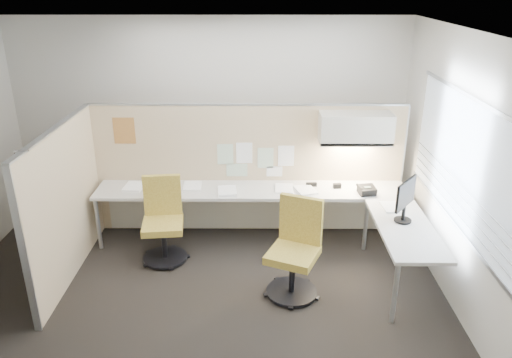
{
  "coord_description": "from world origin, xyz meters",
  "views": [
    {
      "loc": [
        0.69,
        -4.62,
        3.27
      ],
      "look_at": [
        0.66,
        0.8,
        1.06
      ],
      "focal_mm": 35.0,
      "sensor_mm": 36.0,
      "label": 1
    }
  ],
  "objects_px": {
    "monitor": "(405,198)",
    "phone": "(366,190)",
    "chair_right": "(295,252)",
    "desk": "(278,203)",
    "chair_left": "(163,222)"
  },
  "relations": [
    {
      "from": "monitor",
      "to": "phone",
      "type": "bearing_deg",
      "value": 56.52
    },
    {
      "from": "chair_right",
      "to": "phone",
      "type": "xyz_separation_m",
      "value": [
        0.95,
        1.03,
        0.28
      ]
    },
    {
      "from": "desk",
      "to": "phone",
      "type": "distance_m",
      "value": 1.13
    },
    {
      "from": "desk",
      "to": "chair_left",
      "type": "relative_size",
      "value": 3.9
    },
    {
      "from": "phone",
      "to": "monitor",
      "type": "bearing_deg",
      "value": -81.05
    },
    {
      "from": "desk",
      "to": "monitor",
      "type": "distance_m",
      "value": 1.62
    },
    {
      "from": "chair_left",
      "to": "phone",
      "type": "bearing_deg",
      "value": 0.56
    },
    {
      "from": "chair_left",
      "to": "desk",
      "type": "bearing_deg",
      "value": 6.12
    },
    {
      "from": "chair_left",
      "to": "phone",
      "type": "xyz_separation_m",
      "value": [
        2.52,
        0.31,
        0.3
      ]
    },
    {
      "from": "desk",
      "to": "phone",
      "type": "xyz_separation_m",
      "value": [
        1.11,
        -0.0,
        0.18
      ]
    },
    {
      "from": "desk",
      "to": "monitor",
      "type": "relative_size",
      "value": 8.19
    },
    {
      "from": "chair_left",
      "to": "phone",
      "type": "distance_m",
      "value": 2.55
    },
    {
      "from": "chair_right",
      "to": "monitor",
      "type": "height_order",
      "value": "monitor"
    },
    {
      "from": "monitor",
      "to": "phone",
      "type": "height_order",
      "value": "monitor"
    },
    {
      "from": "desk",
      "to": "chair_right",
      "type": "bearing_deg",
      "value": -81.27
    }
  ]
}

